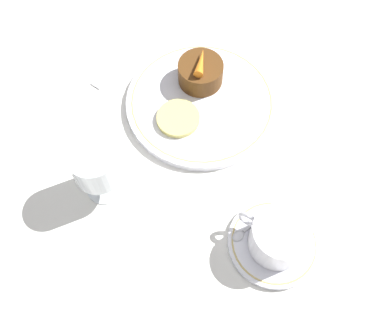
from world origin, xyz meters
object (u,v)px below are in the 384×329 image
dinner_plate (202,102)px  dessert_cake (201,73)px  wine_glass (96,166)px  coffee_cup (279,237)px  fork (118,63)px

dinner_plate → dessert_cake: dessert_cake is taller
wine_glass → coffee_cup: bearing=-168.7°
fork → dessert_cake: dessert_cake is taller
dinner_plate → coffee_cup: (-0.24, 0.17, 0.04)m
wine_glass → dessert_cake: wine_glass is taller
dinner_plate → wine_glass: 0.25m
coffee_cup → wine_glass: size_ratio=0.97×
dinner_plate → fork: (0.19, 0.00, -0.01)m
coffee_cup → fork: 0.46m
coffee_cup → fork: (0.43, -0.17, -0.04)m
fork → dessert_cake: (-0.16, -0.04, 0.03)m
dinner_plate → wine_glass: bearing=77.0°
coffee_cup → fork: bearing=-21.9°
coffee_cup → dessert_cake: (0.26, -0.21, -0.01)m
wine_glass → fork: 0.28m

